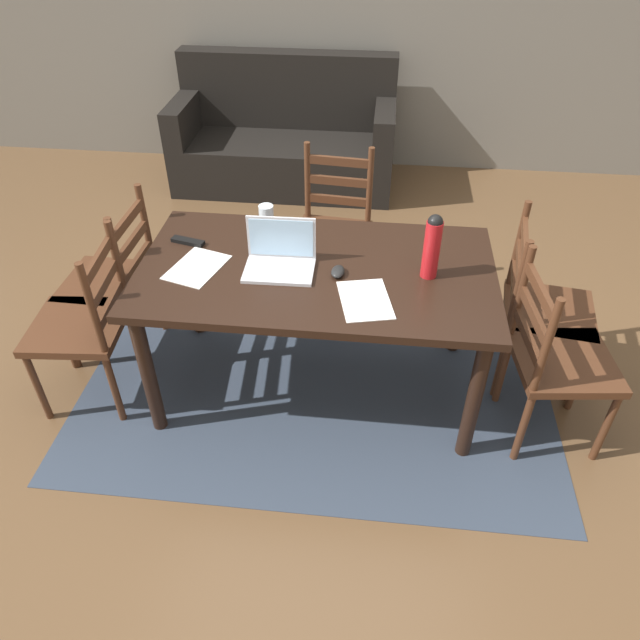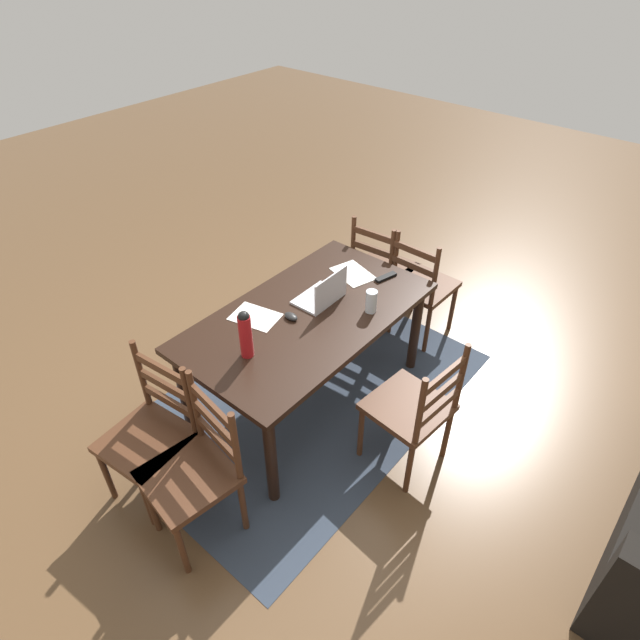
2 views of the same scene
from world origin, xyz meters
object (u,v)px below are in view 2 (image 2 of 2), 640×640
(tv_remote, at_px, (386,277))
(chair_right_near, at_px, (151,435))
(laptop, at_px, (324,294))
(computer_mouse, at_px, (291,316))
(chair_left_near, at_px, (382,270))
(chair_right_far, at_px, (195,471))
(dining_table, at_px, (308,325))
(chair_left_far, at_px, (421,286))
(water_bottle, at_px, (245,333))
(drinking_glass, at_px, (371,301))
(chair_far_head, at_px, (413,409))

(tv_remote, bearing_deg, chair_right_near, -86.71)
(laptop, bearing_deg, computer_mouse, -8.30)
(chair_right_near, xyz_separation_m, chair_left_near, (-2.25, 0.01, 0.00))
(chair_right_far, bearing_deg, dining_table, -170.36)
(chair_right_far, bearing_deg, chair_left_near, -170.58)
(chair_right_near, distance_m, tv_remote, 1.84)
(dining_table, relative_size, chair_right_near, 1.76)
(chair_left_far, bearing_deg, water_bottle, -6.62)
(chair_right_far, relative_size, water_bottle, 3.06)
(chair_left_far, distance_m, drinking_glass, 0.92)
(chair_right_near, distance_m, water_bottle, 0.78)
(dining_table, bearing_deg, chair_far_head, 89.73)
(drinking_glass, bearing_deg, chair_right_near, -18.83)
(chair_left_far, bearing_deg, chair_right_near, -9.44)
(drinking_glass, relative_size, tv_remote, 0.89)
(chair_far_head, bearing_deg, water_bottle, -58.60)
(chair_left_near, bearing_deg, dining_table, 9.19)
(chair_right_far, height_order, tv_remote, chair_right_far)
(dining_table, xyz_separation_m, chair_far_head, (0.00, 0.83, -0.21))
(dining_table, bearing_deg, chair_right_far, 9.64)
(chair_left_far, distance_m, chair_right_near, 2.28)
(chair_right_far, bearing_deg, tv_remote, -178.66)
(laptop, distance_m, tv_remote, 0.52)
(chair_left_far, xyz_separation_m, laptop, (0.95, -0.19, 0.35))
(chair_right_near, xyz_separation_m, tv_remote, (-1.78, 0.34, 0.31))
(dining_table, distance_m, laptop, 0.22)
(chair_right_far, xyz_separation_m, chair_left_near, (-2.25, -0.37, 0.00))
(chair_left_near, bearing_deg, chair_right_near, -0.20)
(chair_right_near, bearing_deg, chair_left_near, 179.80)
(dining_table, height_order, chair_left_near, chair_left_near)
(chair_far_head, height_order, tv_remote, chair_far_head)
(water_bottle, xyz_separation_m, computer_mouse, (-0.41, -0.04, -0.14))
(chair_far_head, bearing_deg, dining_table, -90.27)
(chair_left_near, bearing_deg, laptop, 10.46)
(chair_far_head, xyz_separation_m, water_bottle, (0.51, -0.84, 0.46))
(chair_right_near, height_order, tv_remote, chair_right_near)
(chair_left_far, relative_size, computer_mouse, 9.50)
(chair_left_far, bearing_deg, chair_far_head, 29.96)
(chair_far_head, xyz_separation_m, laptop, (-0.17, -0.84, 0.35))
(chair_right_far, distance_m, drinking_glass, 1.46)
(chair_right_near, bearing_deg, tv_remote, 169.23)
(dining_table, bearing_deg, computer_mouse, -23.35)
(chair_left_near, height_order, computer_mouse, chair_left_near)
(chair_far_head, height_order, laptop, laptop)
(water_bottle, bearing_deg, chair_right_far, 17.98)
(laptop, bearing_deg, chair_left_near, -169.54)
(water_bottle, relative_size, drinking_glass, 2.04)
(chair_right_far, relative_size, tv_remote, 5.59)
(tv_remote, bearing_deg, dining_table, -88.73)
(computer_mouse, bearing_deg, chair_left_far, 174.26)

